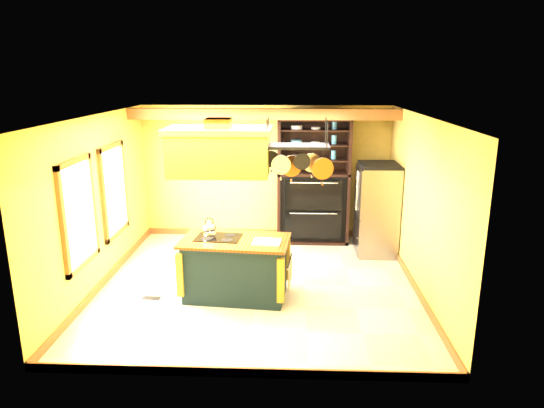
# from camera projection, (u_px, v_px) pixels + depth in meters

# --- Properties ---
(floor) EXTENTS (5.00, 5.00, 0.00)m
(floor) POSITION_uv_depth(u_px,v_px,m) (258.00, 284.00, 7.85)
(floor) COLOR beige
(floor) RESTS_ON ground
(ceiling) EXTENTS (5.00, 5.00, 0.00)m
(ceiling) POSITION_uv_depth(u_px,v_px,m) (257.00, 116.00, 7.15)
(ceiling) COLOR white
(ceiling) RESTS_ON wall_back
(wall_back) EXTENTS (5.00, 0.02, 2.70)m
(wall_back) POSITION_uv_depth(u_px,v_px,m) (266.00, 172.00, 9.91)
(wall_back) COLOR #E5B953
(wall_back) RESTS_ON floor
(wall_front) EXTENTS (5.00, 0.02, 2.70)m
(wall_front) POSITION_uv_depth(u_px,v_px,m) (241.00, 266.00, 5.09)
(wall_front) COLOR #E5B953
(wall_front) RESTS_ON floor
(wall_left) EXTENTS (0.02, 5.00, 2.70)m
(wall_left) POSITION_uv_depth(u_px,v_px,m) (99.00, 202.00, 7.60)
(wall_left) COLOR #E5B953
(wall_left) RESTS_ON floor
(wall_right) EXTENTS (0.02, 5.00, 2.70)m
(wall_right) POSITION_uv_depth(u_px,v_px,m) (421.00, 206.00, 7.40)
(wall_right) COLOR #E5B953
(wall_right) RESTS_ON floor
(ceiling_beam) EXTENTS (5.00, 0.15, 0.20)m
(ceiling_beam) POSITION_uv_depth(u_px,v_px,m) (264.00, 114.00, 8.82)
(ceiling_beam) COLOR brown
(ceiling_beam) RESTS_ON ceiling
(window_near) EXTENTS (0.06, 1.06, 1.56)m
(window_near) POSITION_uv_depth(u_px,v_px,m) (79.00, 214.00, 6.81)
(window_near) COLOR brown
(window_near) RESTS_ON wall_left
(window_far) EXTENTS (0.06, 1.06, 1.56)m
(window_far) POSITION_uv_depth(u_px,v_px,m) (114.00, 190.00, 8.16)
(window_far) COLOR brown
(window_far) RESTS_ON wall_left
(kitchen_island) EXTENTS (1.68, 1.04, 1.11)m
(kitchen_island) POSITION_uv_depth(u_px,v_px,m) (235.00, 268.00, 7.32)
(kitchen_island) COLOR black
(kitchen_island) RESTS_ON floor
(range_hood) EXTENTS (1.49, 0.84, 0.80)m
(range_hood) POSITION_uv_depth(u_px,v_px,m) (219.00, 150.00, 6.86)
(range_hood) COLOR #AB7D2A
(range_hood) RESTS_ON ceiling
(pot_rack) EXTENTS (1.00, 0.46, 0.84)m
(pot_rack) POSITION_uv_depth(u_px,v_px,m) (298.00, 155.00, 6.83)
(pot_rack) COLOR black
(pot_rack) RESTS_ON ceiling
(refrigerator) EXTENTS (0.73, 0.85, 1.67)m
(refrigerator) POSITION_uv_depth(u_px,v_px,m) (376.00, 211.00, 9.06)
(refrigerator) COLOR gray
(refrigerator) RESTS_ON floor
(hutch) EXTENTS (1.41, 0.64, 2.50)m
(hutch) POSITION_uv_depth(u_px,v_px,m) (313.00, 195.00, 9.72)
(hutch) COLOR black
(hutch) RESTS_ON floor
(floor_register) EXTENTS (0.29, 0.14, 0.01)m
(floor_register) POSITION_uv_depth(u_px,v_px,m) (151.00, 298.00, 7.36)
(floor_register) COLOR black
(floor_register) RESTS_ON floor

